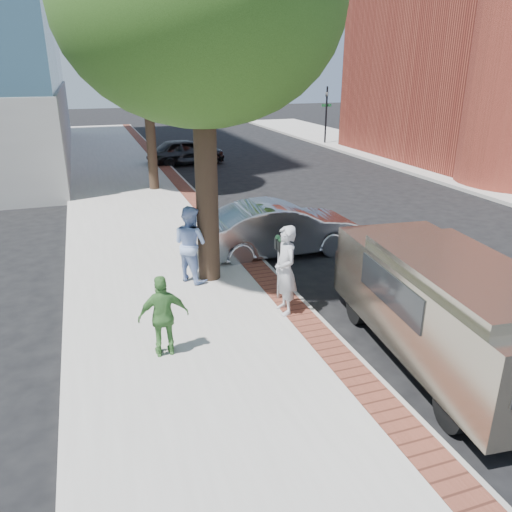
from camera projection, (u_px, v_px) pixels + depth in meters
name	position (u px, v px, depth m)	size (l,w,h in m)	color
ground	(258.00, 312.00, 10.88)	(120.00, 120.00, 0.00)	black
sidewalk	(143.00, 217.00, 17.46)	(5.00, 60.00, 0.15)	#9E9991
brick_strip	(204.00, 210.00, 18.10)	(0.60, 60.00, 0.01)	brown
curb	(213.00, 211.00, 18.24)	(0.10, 60.00, 0.15)	gray
sidewalk_far	(505.00, 184.00, 22.33)	(5.00, 60.00, 0.15)	#9E9991
signal_near	(151.00, 116.00, 29.79)	(0.70, 0.15, 3.80)	black
signal_far	(326.00, 111.00, 33.32)	(0.70, 0.15, 3.80)	black
tree_near	(200.00, 6.00, 10.17)	(6.00, 6.00, 8.51)	black
tree_far	(145.00, 59.00, 19.44)	(4.80, 4.80, 7.14)	black
parking_meter	(279.00, 254.00, 10.82)	(0.12, 0.32, 1.47)	gray
person_gray	(285.00, 270.00, 10.25)	(0.69, 0.45, 1.90)	#A5A4A9
person_officer	(191.00, 244.00, 11.85)	(0.90, 0.70, 1.85)	#8EA7DB
person_green	(164.00, 316.00, 8.77)	(0.89, 0.37, 1.53)	#46833B
sedan_silver	(280.00, 229.00, 14.04)	(1.59, 4.56, 1.50)	#AEB0B6
bg_car	(186.00, 152.00, 27.00)	(1.66, 4.14, 1.41)	black
van	(442.00, 302.00, 8.90)	(2.60, 5.57, 1.99)	gray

